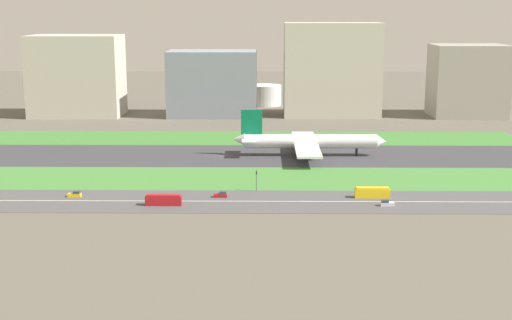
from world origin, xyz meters
name	(u,v)px	position (x,y,z in m)	size (l,w,h in m)	color
ground_plane	(221,156)	(0.00, 0.00, 0.00)	(800.00, 800.00, 0.00)	#5B564C
runway	(221,156)	(0.00, 0.00, 0.05)	(280.00, 46.00, 0.10)	#38383D
grass_median_north	(226,138)	(0.00, 41.00, 0.05)	(280.00, 36.00, 0.10)	#3D7A33
grass_median_south	(215,178)	(0.00, -41.00, 0.05)	(280.00, 36.00, 0.10)	#427F38
highway	(208,201)	(0.00, -73.00, 0.05)	(280.00, 28.00, 0.10)	#4C4C4F
highway_centerline	(208,201)	(0.00, -73.00, 0.11)	(266.00, 0.50, 0.01)	silver
airliner	(307,141)	(36.26, 0.00, 6.23)	(65.00, 56.00, 19.70)	white
car_1	(75,194)	(-44.98, -68.00, 0.92)	(4.40, 1.80, 2.00)	yellow
car_2	(221,195)	(3.87, -68.00, 0.92)	(4.40, 1.80, 2.00)	#B2191E
bus_1	(164,200)	(-13.96, -78.00, 1.82)	(11.60, 2.50, 3.50)	#B2191E
bus_0	(372,193)	(54.16, -68.00, 1.82)	(11.60, 2.50, 3.50)	yellow
car_0	(387,203)	(57.33, -78.00, 0.92)	(4.40, 1.80, 2.00)	silver
traffic_light	(256,179)	(15.57, -60.01, 4.29)	(0.36, 0.50, 7.20)	#4C4C51
terminal_building	(77,76)	(-90.00, 114.00, 23.11)	(51.52, 32.09, 46.22)	beige
hangar_building	(213,83)	(-11.54, 114.00, 18.73)	(50.81, 29.73, 37.45)	gray
office_tower	(332,70)	(57.26, 114.00, 26.63)	(54.98, 24.31, 53.26)	beige
cargo_warehouse	(468,81)	(135.27, 114.00, 20.48)	(41.27, 30.15, 40.95)	#9E998E
fuel_tank_west	(220,92)	(-9.88, 159.00, 8.67)	(20.88, 20.88, 17.34)	silver
fuel_tank_centre	(265,95)	(18.57, 159.00, 6.47)	(21.46, 21.46, 12.94)	silver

